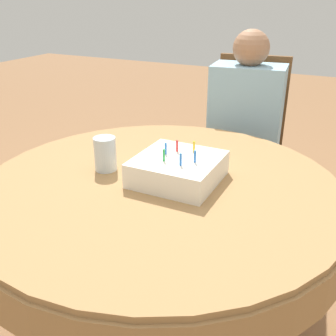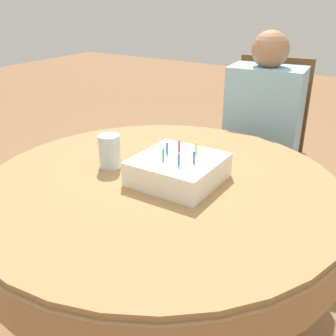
{
  "view_description": "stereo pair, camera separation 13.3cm",
  "coord_description": "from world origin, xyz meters",
  "px_view_note": "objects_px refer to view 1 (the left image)",
  "views": [
    {
      "loc": [
        0.56,
        -1.07,
        1.3
      ],
      "look_at": [
        0.03,
        0.01,
        0.75
      ],
      "focal_mm": 42.0,
      "sensor_mm": 36.0,
      "label": 1
    },
    {
      "loc": [
        0.68,
        -1.01,
        1.3
      ],
      "look_at": [
        0.03,
        0.01,
        0.75
      ],
      "focal_mm": 42.0,
      "sensor_mm": 36.0,
      "label": 2
    }
  ],
  "objects_px": {
    "person": "(244,120)",
    "drinking_glass": "(105,154)",
    "chair": "(245,142)",
    "birthday_cake": "(178,169)"
  },
  "relations": [
    {
      "from": "person",
      "to": "birthday_cake",
      "type": "bearing_deg",
      "value": -96.19
    },
    {
      "from": "chair",
      "to": "birthday_cake",
      "type": "distance_m",
      "value": 0.95
    },
    {
      "from": "person",
      "to": "birthday_cake",
      "type": "relative_size",
      "value": 4.14
    },
    {
      "from": "chair",
      "to": "person",
      "type": "bearing_deg",
      "value": -90.0
    },
    {
      "from": "person",
      "to": "drinking_glass",
      "type": "xyz_separation_m",
      "value": [
        -0.27,
        -0.86,
        0.08
      ]
    },
    {
      "from": "birthday_cake",
      "to": "drinking_glass",
      "type": "relative_size",
      "value": 2.22
    },
    {
      "from": "chair",
      "to": "drinking_glass",
      "type": "bearing_deg",
      "value": -111.46
    },
    {
      "from": "chair",
      "to": "drinking_glass",
      "type": "relative_size",
      "value": 8.0
    },
    {
      "from": "birthday_cake",
      "to": "drinking_glass",
      "type": "height_order",
      "value": "birthday_cake"
    },
    {
      "from": "person",
      "to": "drinking_glass",
      "type": "height_order",
      "value": "person"
    }
  ]
}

